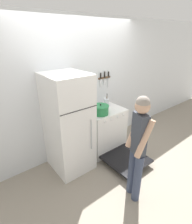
% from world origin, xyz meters
% --- Properties ---
extents(ground_plane, '(14.00, 14.00, 0.00)m').
position_xyz_m(ground_plane, '(0.00, 0.00, 0.00)').
color(ground_plane, gray).
extents(wall_back, '(10.00, 0.06, 2.55)m').
position_xyz_m(wall_back, '(0.00, 0.03, 1.27)').
color(wall_back, silver).
rests_on(wall_back, ground_plane).
extents(refrigerator, '(0.64, 0.74, 1.70)m').
position_xyz_m(refrigerator, '(-0.50, -0.36, 0.85)').
color(refrigerator, white).
rests_on(refrigerator, ground_plane).
extents(stove_range, '(0.77, 1.33, 0.89)m').
position_xyz_m(stove_range, '(0.30, -0.35, 0.44)').
color(stove_range, white).
rests_on(stove_range, ground_plane).
extents(dutch_oven_pot, '(0.35, 0.31, 0.19)m').
position_xyz_m(dutch_oven_pot, '(0.13, -0.44, 0.97)').
color(dutch_oven_pot, '#237A42').
rests_on(dutch_oven_pot, stove_range).
extents(tea_kettle, '(0.23, 0.18, 0.23)m').
position_xyz_m(tea_kettle, '(0.14, -0.19, 0.96)').
color(tea_kettle, silver).
rests_on(tea_kettle, stove_range).
extents(utensil_jar, '(0.10, 0.10, 0.26)m').
position_xyz_m(utensil_jar, '(0.49, -0.18, 0.96)').
color(utensil_jar, silver).
rests_on(utensil_jar, stove_range).
extents(person, '(0.32, 0.37, 1.57)m').
position_xyz_m(person, '(-0.12, -1.51, 0.89)').
color(person, '#38425B').
rests_on(person, ground_plane).
extents(wall_knife_strip, '(0.31, 0.03, 0.34)m').
position_xyz_m(wall_knife_strip, '(0.57, -0.02, 1.43)').
color(wall_knife_strip, brown).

